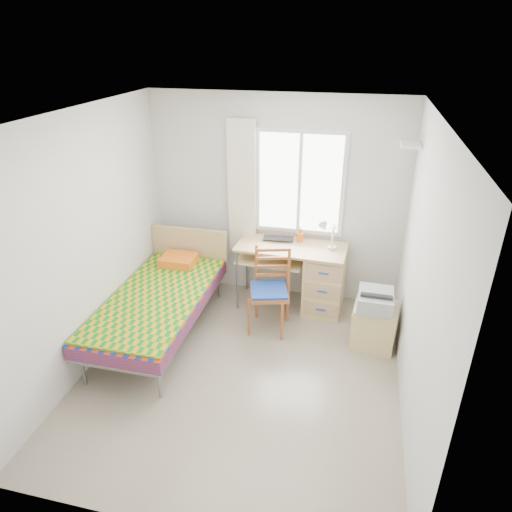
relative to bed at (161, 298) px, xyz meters
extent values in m
plane|color=#BCAD93|center=(1.08, -0.50, -0.45)|extent=(3.50, 3.50, 0.00)
plane|color=white|center=(1.08, -0.50, 2.15)|extent=(3.50, 3.50, 0.00)
plane|color=silver|center=(1.08, 1.25, 0.85)|extent=(3.20, 0.00, 3.20)
plane|color=silver|center=(-0.52, -0.50, 0.85)|extent=(0.00, 3.50, 3.50)
plane|color=silver|center=(2.68, -0.50, 0.85)|extent=(0.00, 3.50, 3.50)
cube|color=white|center=(1.38, 1.23, 1.10)|extent=(1.10, 0.04, 1.30)
cube|color=white|center=(1.38, 1.22, 1.10)|extent=(1.00, 0.02, 1.20)
cube|color=white|center=(1.38, 1.22, 1.10)|extent=(0.04, 0.02, 1.20)
cube|color=white|center=(0.66, 1.18, 1.00)|extent=(0.35, 0.05, 1.70)
cube|color=white|center=(2.57, 0.90, 1.70)|extent=(0.20, 0.32, 0.03)
cube|color=gray|center=(0.00, -0.08, -0.09)|extent=(0.97, 2.13, 0.06)
cube|color=red|center=(0.00, -0.08, 0.00)|extent=(1.01, 2.15, 0.15)
cube|color=#C9950E|center=(0.00, -0.10, 0.08)|extent=(0.99, 2.03, 0.03)
cube|color=tan|center=(0.00, 0.96, 0.19)|extent=(1.02, 0.05, 0.59)
cube|color=#FF601C|center=(-0.05, 0.69, 0.15)|extent=(0.43, 0.36, 0.11)
cylinder|color=gray|center=(-0.41, -1.04, -0.28)|extent=(0.04, 0.04, 0.34)
cylinder|color=gray|center=(0.41, 0.89, -0.28)|extent=(0.04, 0.04, 0.34)
cube|color=tan|center=(1.35, 0.93, 0.37)|extent=(1.37, 0.69, 0.03)
cube|color=tan|center=(1.79, 0.93, -0.05)|extent=(0.50, 0.62, 0.81)
cube|color=tan|center=(1.11, 0.93, 0.20)|extent=(0.85, 0.62, 0.02)
cylinder|color=gray|center=(0.72, 0.67, -0.05)|extent=(0.03, 0.03, 0.81)
cylinder|color=gray|center=(0.72, 1.19, -0.05)|extent=(0.03, 0.03, 0.81)
cube|color=#A53F20|center=(1.20, 0.34, 0.03)|extent=(0.53, 0.53, 0.04)
cube|color=#1B3C96|center=(1.20, 0.34, 0.07)|extent=(0.51, 0.51, 0.04)
cube|color=#A53F20|center=(1.20, 0.54, 0.34)|extent=(0.38, 0.13, 0.43)
cylinder|color=#A53F20|center=(1.00, 0.15, -0.21)|extent=(0.03, 0.03, 0.49)
cylinder|color=#A53F20|center=(1.39, 0.54, 0.04)|extent=(0.04, 0.04, 0.99)
cube|color=tan|center=(2.41, 0.30, -0.20)|extent=(0.49, 0.45, 0.51)
cube|color=tan|center=(2.17, 0.30, -0.08)|extent=(0.04, 0.37, 0.18)
cube|color=tan|center=(2.17, 0.30, -0.30)|extent=(0.04, 0.37, 0.18)
cube|color=#ADB0B6|center=(2.39, 0.28, 0.14)|extent=(0.38, 0.44, 0.18)
cube|color=black|center=(2.39, 0.28, 0.23)|extent=(0.30, 0.36, 0.02)
imported|color=black|center=(1.16, 1.01, 0.40)|extent=(0.40, 0.27, 0.03)
cylinder|color=#FF601C|center=(1.43, 1.10, 0.44)|extent=(0.09, 0.09, 0.11)
cylinder|color=white|center=(1.85, 0.96, 0.40)|extent=(0.10, 0.10, 0.03)
cylinder|color=white|center=(1.85, 0.96, 0.56)|extent=(0.02, 0.12, 0.28)
cylinder|color=white|center=(1.83, 0.88, 0.70)|extent=(0.13, 0.25, 0.12)
cone|color=white|center=(1.75, 0.78, 0.73)|extent=(0.15, 0.16, 0.14)
imported|color=gray|center=(1.18, 0.89, 0.14)|extent=(0.24, 0.29, 0.02)
camera|label=1|loc=(2.09, -4.13, 2.76)|focal=32.00mm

